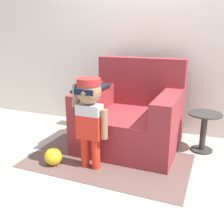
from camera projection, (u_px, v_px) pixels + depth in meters
name	position (u px, v px, depth m)	size (l,w,h in m)	color
ground_plane	(122.00, 151.00, 3.09)	(10.00, 10.00, 0.00)	#ADA89E
wall_back	(146.00, 36.00, 3.49)	(10.00, 0.05, 2.60)	silver
armchair	(132.00, 117.00, 3.17)	(1.14, 1.04, 1.04)	maroon
person_child	(90.00, 110.00, 2.53)	(0.38, 0.28, 0.93)	red
side_table	(204.00, 128.00, 3.02)	(0.38, 0.38, 0.46)	#333333
rug	(107.00, 160.00, 2.85)	(1.74, 1.00, 0.01)	brown
toy_ball	(53.00, 157.00, 2.74)	(0.19, 0.19, 0.19)	yellow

